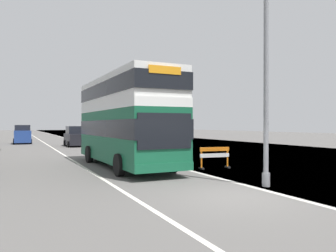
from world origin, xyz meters
The scene contains 6 objects.
ground centered at (0.51, 0.09, -0.05)m, with size 140.00×280.00×0.10m.
double_decker_bus centered at (-0.89, 8.73, 2.54)m, with size 3.04×10.23×4.78m.
lamppost_foreground centered at (2.07, 1.02, 4.26)m, with size 0.29×0.70×8.99m.
roadworks_barrier centered at (3.09, 6.06, 0.69)m, with size 1.66×0.61×1.10m.
car_oncoming_near centered at (-0.54, 27.38, 0.98)m, with size 1.90×4.58×2.11m.
car_receding_mid centered at (-5.48, 34.65, 1.06)m, with size 2.03×3.88×2.23m.
Camera 1 is at (-6.27, -8.52, 2.26)m, focal length 35.60 mm.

